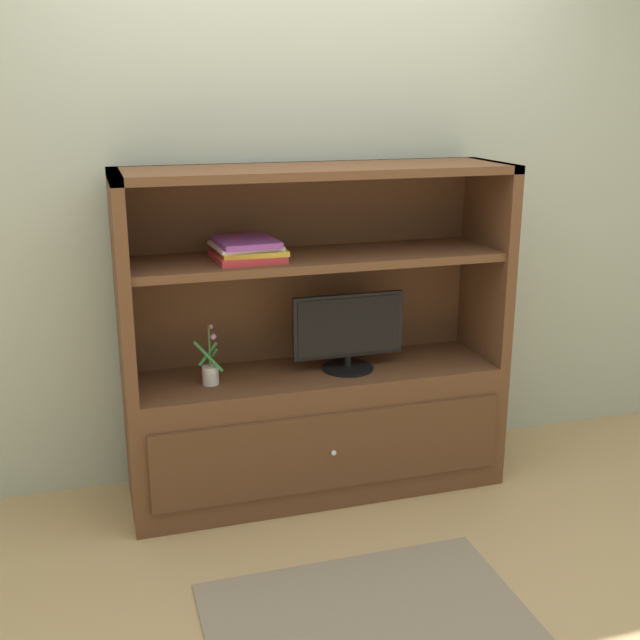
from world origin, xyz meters
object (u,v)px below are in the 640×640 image
tv_monitor (348,332)px  potted_plant (211,371)px  media_console (316,392)px  magazine_stack (247,249)px

tv_monitor → potted_plant: tv_monitor is taller
media_console → potted_plant: 0.51m
tv_monitor → media_console: bearing=166.6°
tv_monitor → potted_plant: (-0.62, -0.01, -0.12)m
potted_plant → magazine_stack: size_ratio=0.83×
potted_plant → tv_monitor: bearing=0.5°
media_console → potted_plant: size_ratio=6.46×
tv_monitor → magazine_stack: bearing=176.9°
media_console → magazine_stack: size_ratio=5.40×
media_console → potted_plant: bearing=-175.4°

